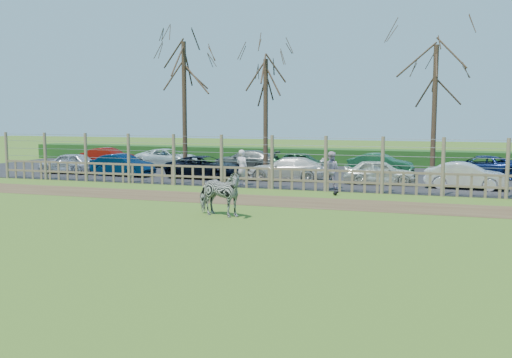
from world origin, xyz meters
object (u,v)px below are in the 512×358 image
(tree_mid, at_px, (266,89))
(tree_right, at_px, (435,79))
(visitor_a, at_px, (242,167))
(car_3, at_px, (286,169))
(car_0, at_px, (69,163))
(car_8, at_px, (168,158))
(car_12, at_px, (479,167))
(car_2, at_px, (205,167))
(car_1, at_px, (123,165))
(car_4, at_px, (380,172))
(car_11, at_px, (380,164))
(visitor_b, at_px, (331,170))
(car_7, at_px, (109,157))
(crow, at_px, (335,193))
(car_10, at_px, (302,162))
(zebra, at_px, (219,193))
(tree_left, at_px, (184,76))
(car_9, at_px, (246,160))
(car_5, at_px, (466,176))

(tree_mid, distance_m, tree_right, 9.02)
(visitor_a, height_order, car_3, visitor_a)
(car_0, height_order, car_8, same)
(car_0, xyz_separation_m, car_12, (22.55, 4.92, 0.00))
(car_2, bearing_deg, car_1, 99.94)
(car_4, bearing_deg, car_3, 82.71)
(car_11, bearing_deg, car_1, 116.89)
(visitor_b, relative_size, car_7, 0.47)
(crow, relative_size, car_8, 0.05)
(crow, xyz_separation_m, car_11, (0.99, 8.87, 0.55))
(car_4, bearing_deg, car_8, 65.14)
(car_7, height_order, car_8, same)
(car_2, xyz_separation_m, car_10, (4.19, 4.80, 0.00))
(zebra, xyz_separation_m, car_0, (-13.46, 10.25, -0.15))
(visitor_b, relative_size, car_0, 0.49)
(zebra, distance_m, car_8, 18.36)
(tree_left, height_order, car_0, tree_left)
(car_1, distance_m, car_12, 19.54)
(zebra, bearing_deg, car_9, 29.40)
(tree_right, xyz_separation_m, visitor_b, (-4.38, -5.37, -4.34))
(tree_mid, xyz_separation_m, crow, (5.16, -6.64, -4.77))
(car_2, height_order, car_11, same)
(car_0, relative_size, car_5, 0.97)
(tree_mid, distance_m, car_1, 9.04)
(tree_mid, bearing_deg, car_4, -19.33)
(car_3, bearing_deg, car_2, -91.10)
(car_3, xyz_separation_m, car_7, (-13.42, 4.46, 0.00))
(car_10, bearing_deg, visitor_a, 165.93)
(car_7, bearing_deg, car_8, -85.73)
(tree_mid, height_order, car_4, tree_mid)
(tree_mid, height_order, crow, tree_mid)
(crow, height_order, car_2, car_2)
(crow, relative_size, car_9, 0.06)
(visitor_a, xyz_separation_m, car_4, (6.28, 2.54, -0.26))
(visitor_b, bearing_deg, car_8, -18.72)
(car_1, bearing_deg, car_8, 5.66)
(crow, height_order, car_0, car_0)
(car_2, distance_m, car_10, 6.37)
(car_2, distance_m, car_12, 14.79)
(car_3, distance_m, car_11, 6.17)
(car_0, bearing_deg, car_11, 102.60)
(visitor_a, height_order, car_0, visitor_a)
(tree_mid, height_order, zebra, tree_mid)
(tree_right, distance_m, visitor_a, 11.10)
(car_4, bearing_deg, car_0, 85.83)
(car_11, bearing_deg, car_2, 125.53)
(car_2, distance_m, car_4, 9.16)
(car_2, distance_m, car_7, 10.31)
(car_4, bearing_deg, visitor_a, 106.77)
(car_5, distance_m, car_7, 22.77)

